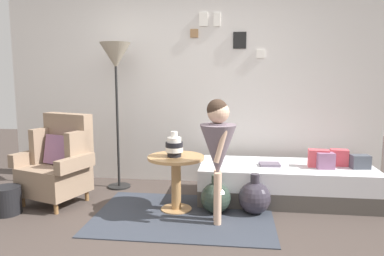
{
  "coord_description": "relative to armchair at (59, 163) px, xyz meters",
  "views": [
    {
      "loc": [
        0.6,
        -2.8,
        1.4
      ],
      "look_at": [
        0.15,
        0.95,
        0.85
      ],
      "focal_mm": 34.41,
      "sensor_mm": 36.0,
      "label": 1
    }
  ],
  "objects": [
    {
      "name": "pillow_head",
      "position": [
        3.26,
        0.31,
        0.03
      ],
      "size": [
        0.21,
        0.14,
        0.15
      ],
      "primitive_type": "cube",
      "rotation": [
        0.0,
        0.0,
        0.13
      ],
      "color": "#474C56",
      "rests_on": "daybed"
    },
    {
      "name": "pillow_extra",
      "position": [
        2.83,
        0.33,
        0.06
      ],
      "size": [
        0.22,
        0.14,
        0.19
      ],
      "primitive_type": "cube",
      "rotation": [
        0.0,
        0.0,
        -0.09
      ],
      "color": "#D64C56",
      "rests_on": "daybed"
    },
    {
      "name": "side_table",
      "position": [
        1.32,
        -0.1,
        -0.03
      ],
      "size": [
        0.58,
        0.58,
        0.57
      ],
      "color": "tan",
      "rests_on": "ground"
    },
    {
      "name": "rug",
      "position": [
        1.42,
        -0.25,
        -0.43
      ],
      "size": [
        1.76,
        1.25,
        0.01
      ],
      "primitive_type": "cube",
      "color": "#333842",
      "rests_on": "ground"
    },
    {
      "name": "floor_lamp",
      "position": [
        0.48,
        0.59,
        1.1
      ],
      "size": [
        0.37,
        0.37,
        1.78
      ],
      "color": "black",
      "rests_on": "ground"
    },
    {
      "name": "demijohn_far",
      "position": [
        2.12,
        -0.1,
        -0.27
      ],
      "size": [
        0.33,
        0.33,
        0.41
      ],
      "color": "#332D38",
      "rests_on": "ground"
    },
    {
      "name": "gallery_wall",
      "position": [
        1.32,
        1.02,
        0.86
      ],
      "size": [
        4.8,
        0.12,
        2.6
      ],
      "color": "silver",
      "rests_on": "ground"
    },
    {
      "name": "ground_plane",
      "position": [
        1.32,
        -0.93,
        -0.44
      ],
      "size": [
        12.0,
        12.0,
        0.0
      ],
      "primitive_type": "plane",
      "color": "#423833"
    },
    {
      "name": "book_on_daybed",
      "position": [
        2.3,
        0.31,
        -0.02
      ],
      "size": [
        0.23,
        0.18,
        0.03
      ],
      "primitive_type": "cube",
      "rotation": [
        0.0,
        0.0,
        0.08
      ],
      "color": "slate",
      "rests_on": "daybed"
    },
    {
      "name": "demijohn_near",
      "position": [
        1.73,
        -0.12,
        -0.28
      ],
      "size": [
        0.31,
        0.31,
        0.4
      ],
      "color": "#2D3D33",
      "rests_on": "ground"
    },
    {
      "name": "armchair",
      "position": [
        0.0,
        0.0,
        0.0
      ],
      "size": [
        0.87,
        0.76,
        0.97
      ],
      "color": "olive",
      "rests_on": "ground"
    },
    {
      "name": "pillow_mid",
      "position": [
        3.07,
        0.42,
        0.05
      ],
      "size": [
        0.2,
        0.14,
        0.18
      ],
      "primitive_type": "cube",
      "rotation": [
        0.0,
        0.0,
        -0.13
      ],
      "color": "#D64C56",
      "rests_on": "daybed"
    },
    {
      "name": "pillow_back",
      "position": [
        2.88,
        0.26,
        0.05
      ],
      "size": [
        0.19,
        0.13,
        0.17
      ],
      "primitive_type": "cube",
      "rotation": [
        0.0,
        0.0,
        0.08
      ],
      "color": "gray",
      "rests_on": "daybed"
    },
    {
      "name": "vase_striped",
      "position": [
        1.31,
        -0.12,
        0.24
      ],
      "size": [
        0.18,
        0.18,
        0.26
      ],
      "color": "black",
      "rests_on": "side_table"
    },
    {
      "name": "magazine_basket",
      "position": [
        -0.36,
        -0.41,
        -0.3
      ],
      "size": [
        0.28,
        0.28,
        0.28
      ],
      "primitive_type": "cylinder",
      "color": "black",
      "rests_on": "ground"
    },
    {
      "name": "daybed",
      "position": [
        2.49,
        0.36,
        -0.24
      ],
      "size": [
        1.91,
        0.82,
        0.4
      ],
      "color": "#4C4742",
      "rests_on": "ground"
    },
    {
      "name": "person_child",
      "position": [
        1.76,
        -0.39,
        0.32
      ],
      "size": [
        0.34,
        0.34,
        1.18
      ],
      "color": "#D8AD8E",
      "rests_on": "ground"
    }
  ]
}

